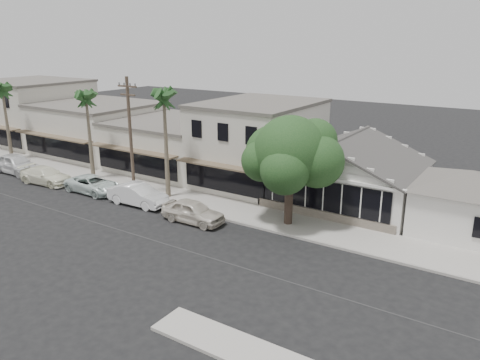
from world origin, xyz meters
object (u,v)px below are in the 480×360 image
Objects in this scene: car_0 at (193,211)px; car_2 at (93,184)px; shade_tree at (291,154)px; utility_pole at (130,135)px; car_4 at (16,164)px; car_3 at (46,176)px; car_1 at (138,195)px.

car_0 reaches higher than car_2.
car_0 is 7.40m from shade_tree.
utility_pole reaches higher than car_4.
utility_pole is at bearing 75.93° from car_0.
car_4 is at bearing 87.45° from car_0.
car_3 is at bearing 88.88° from car_0.
shade_tree reaches higher than car_0.
shade_tree is (10.81, 2.70, 3.93)m from car_1.
shade_tree is (5.40, 3.14, 3.95)m from car_0.
car_2 is 16.51m from shade_tree.
car_4 is 0.72× the size of shade_tree.
car_2 is at bearing -89.88° from car_4.
car_3 is 0.67× the size of shade_tree.
car_4 is at bearing 86.91° from car_1.
car_4 is (-10.15, -0.05, 0.21)m from car_2.
car_4 reaches higher than car_1.
car_3 is (-10.15, -0.44, -0.07)m from car_1.
car_2 is (-10.40, 0.57, -0.08)m from car_0.
car_3 is (-5.15, -0.56, 0.03)m from car_2.
utility_pole is 5.45m from car_2.
car_0 is 0.91× the size of car_3.
utility_pole is 9.62m from car_3.
car_0 is 15.56m from car_3.
car_2 is at bearing 85.74° from car_1.
car_1 is 0.65× the size of shade_tree.
car_2 is at bearing -89.98° from car_3.
utility_pole is 1.88× the size of car_2.
car_4 is at bearing 77.92° from car_3.
car_1 is at bearing -36.20° from utility_pole.
car_0 is (7.00, -1.61, -4.04)m from utility_pole.
car_1 is 5.00m from car_2.
car_2 is (-3.40, -1.04, -4.12)m from utility_pole.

